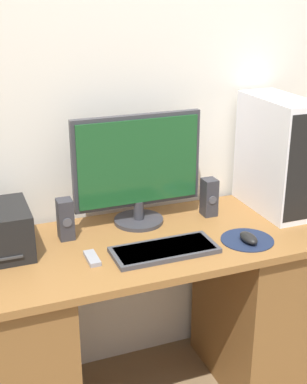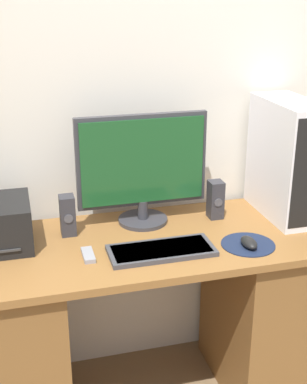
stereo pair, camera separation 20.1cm
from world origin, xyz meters
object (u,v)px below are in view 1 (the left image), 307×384
(keyboard, at_px, (165,250))
(remote_control, at_px, (92,258))
(computer_tower, at_px, (277,155))
(speaker_left, at_px, (65,219))
(mouse, at_px, (249,238))
(monitor, at_px, (138,167))
(speaker_right, at_px, (209,197))

(keyboard, xyz_separation_m, remote_control, (-0.27, 0.04, -0.00))
(computer_tower, xyz_separation_m, speaker_left, (-0.92, 0.03, -0.17))
(mouse, bearing_deg, monitor, 134.29)
(keyboard, distance_m, remote_control, 0.27)
(monitor, relative_size, speaker_right, 3.29)
(keyboard, distance_m, speaker_left, 0.41)
(speaker_left, xyz_separation_m, speaker_right, (0.62, 0.00, 0.00))
(keyboard, relative_size, mouse, 3.97)
(keyboard, bearing_deg, computer_tower, 19.56)
(mouse, distance_m, speaker_right, 0.30)
(keyboard, relative_size, speaker_left, 2.42)
(computer_tower, height_order, remote_control, computer_tower)
(computer_tower, height_order, speaker_right, computer_tower)
(keyboard, distance_m, speaker_right, 0.41)
(monitor, height_order, mouse, monitor)
(monitor, bearing_deg, computer_tower, -7.23)
(mouse, bearing_deg, remote_control, 172.05)
(monitor, bearing_deg, speaker_right, -7.25)
(monitor, distance_m, computer_tower, 0.61)
(remote_control, bearing_deg, monitor, 43.42)
(remote_control, bearing_deg, speaker_right, 20.44)
(remote_control, bearing_deg, keyboard, -8.03)
(computer_tower, distance_m, speaker_right, 0.34)
(monitor, relative_size, speaker_left, 3.29)
(computer_tower, distance_m, remote_control, 0.92)
(keyboard, bearing_deg, speaker_left, 141.59)
(speaker_right, bearing_deg, monitor, 172.75)
(computer_tower, bearing_deg, remote_control, -168.51)
(speaker_left, bearing_deg, computer_tower, -2.10)
(speaker_left, height_order, remote_control, speaker_left)
(speaker_right, bearing_deg, speaker_left, -179.65)
(keyboard, bearing_deg, remote_control, 171.97)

